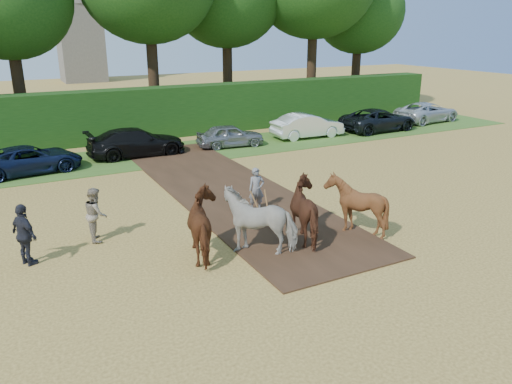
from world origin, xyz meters
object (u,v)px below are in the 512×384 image
object	(u,v)px
parked_cars	(215,136)
spectator_far	(25,235)
spectator_near	(96,214)
plough_team	(285,214)

from	to	relation	value
parked_cars	spectator_far	bearing A→B (deg)	-134.07
spectator_far	parked_cars	world-z (taller)	spectator_far
spectator_near	plough_team	world-z (taller)	plough_team
spectator_far	parked_cars	distance (m)	14.86
spectator_near	spectator_far	size ratio (longest dim) A/B	0.95
spectator_far	plough_team	xyz separation A→B (m)	(7.21, -2.11, 0.05)
plough_team	parked_cars	bearing A→B (deg)	76.25
spectator_far	spectator_near	bearing A→B (deg)	-94.96
spectator_near	spectator_far	world-z (taller)	spectator_far
plough_team	parked_cars	xyz separation A→B (m)	(3.13, 12.79, -0.26)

